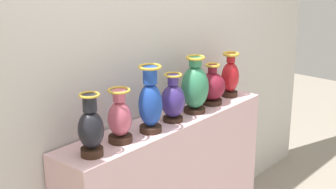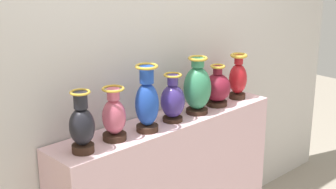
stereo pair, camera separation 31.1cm
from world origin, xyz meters
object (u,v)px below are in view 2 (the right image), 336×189
at_px(vase_jade, 197,88).
at_px(vase_crimson, 238,78).
at_px(vase_sapphire, 147,102).
at_px(vase_onyx, 82,126).
at_px(vase_burgundy, 217,88).
at_px(vase_rose, 114,117).
at_px(vase_indigo, 173,101).

distance_m(vase_jade, vase_crimson, 0.44).
bearing_deg(vase_crimson, vase_jade, -177.80).
distance_m(vase_sapphire, vase_jade, 0.45).
xyz_separation_m(vase_onyx, vase_burgundy, (1.12, 0.02, -0.03)).
relative_size(vase_sapphire, vase_crimson, 1.25).
bearing_deg(vase_sapphire, vase_onyx, 179.38).
distance_m(vase_sapphire, vase_burgundy, 0.66).
height_order(vase_rose, vase_jade, vase_jade).
height_order(vase_onyx, vase_indigo, vase_onyx).
xyz_separation_m(vase_burgundy, vase_crimson, (0.23, 0.00, 0.03)).
bearing_deg(vase_burgundy, vase_crimson, 0.68).
bearing_deg(vase_burgundy, vase_indigo, -178.48).
height_order(vase_rose, vase_indigo, vase_rose).
relative_size(vase_indigo, vase_burgundy, 1.08).
xyz_separation_m(vase_rose, vase_indigo, (0.45, -0.01, -0.00)).
distance_m(vase_onyx, vase_crimson, 1.34).
distance_m(vase_rose, vase_jade, 0.67).
bearing_deg(vase_crimson, vase_sapphire, -177.97).
relative_size(vase_sapphire, vase_jade, 1.07).
bearing_deg(vase_rose, vase_onyx, -174.37).
relative_size(vase_onyx, vase_jade, 0.91).
distance_m(vase_onyx, vase_sapphire, 0.46).
xyz_separation_m(vase_sapphire, vase_indigo, (0.23, 0.02, -0.05)).
relative_size(vase_rose, vase_burgundy, 1.09).
bearing_deg(vase_onyx, vase_crimson, 1.13).
xyz_separation_m(vase_jade, vase_crimson, (0.44, 0.02, -0.02)).
bearing_deg(vase_rose, vase_jade, -1.12).
bearing_deg(vase_burgundy, vase_jade, -176.20).
bearing_deg(vase_jade, vase_sapphire, -178.13).
distance_m(vase_rose, vase_crimson, 1.11).
height_order(vase_rose, vase_sapphire, vase_sapphire).
bearing_deg(vase_indigo, vase_sapphire, -175.65).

